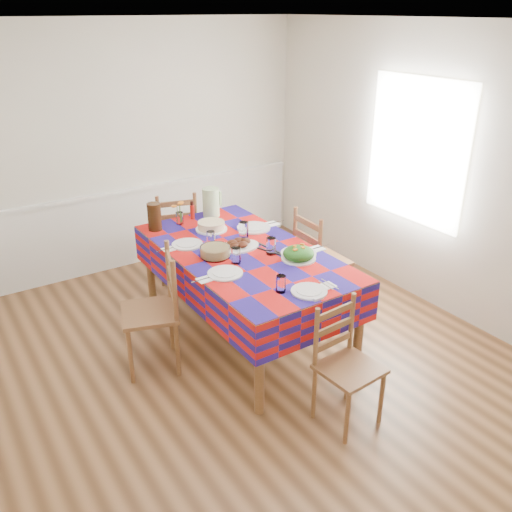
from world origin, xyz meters
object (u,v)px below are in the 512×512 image
(tea_pitcher, at_px, (154,217))
(chair_far, at_px, (176,236))
(chair_near, at_px, (346,366))
(meat_platter, at_px, (239,244))
(chair_left, at_px, (155,311))
(green_pitcher, at_px, (211,202))
(chair_right, at_px, (318,261))
(dining_table, at_px, (244,261))

(tea_pitcher, relative_size, chair_far, 0.26)
(tea_pitcher, distance_m, chair_near, 2.35)
(meat_platter, bearing_deg, tea_pitcher, 118.96)
(chair_near, relative_size, chair_left, 0.89)
(meat_platter, distance_m, green_pitcher, 0.87)
(green_pitcher, xyz_separation_m, chair_near, (-0.19, -2.29, -0.53))
(chair_far, xyz_separation_m, chair_right, (0.87, -1.36, 0.01))
(green_pitcher, relative_size, chair_right, 0.28)
(meat_platter, distance_m, chair_near, 1.51)
(dining_table, relative_size, chair_near, 2.33)
(dining_table, xyz_separation_m, chair_near, (-0.00, -1.37, -0.29))
(green_pitcher, bearing_deg, meat_platter, -102.67)
(chair_right, bearing_deg, tea_pitcher, 57.69)
(chair_far, relative_size, chair_right, 0.98)
(green_pitcher, bearing_deg, dining_table, -101.74)
(dining_table, xyz_separation_m, meat_platter, (0.00, 0.08, 0.12))
(meat_platter, relative_size, green_pitcher, 1.30)
(chair_left, bearing_deg, chair_right, 108.74)
(meat_platter, height_order, tea_pitcher, tea_pitcher)
(chair_near, height_order, chair_far, chair_far)
(green_pitcher, xyz_separation_m, tea_pitcher, (-0.63, -0.04, -0.01))
(dining_table, xyz_separation_m, tea_pitcher, (-0.44, 0.88, 0.23))
(tea_pitcher, distance_m, chair_left, 1.09)
(chair_near, relative_size, chair_right, 0.89)
(chair_far, xyz_separation_m, chair_left, (-0.85, -1.38, 0.01))
(meat_platter, bearing_deg, chair_right, -5.30)
(dining_table, distance_m, chair_far, 1.39)
(chair_far, height_order, chair_left, chair_left)
(green_pitcher, xyz_separation_m, chair_right, (0.67, -0.92, -0.47))
(meat_platter, distance_m, chair_far, 1.33)
(tea_pitcher, xyz_separation_m, chair_right, (1.30, -0.88, -0.46))
(meat_platter, height_order, chair_near, chair_near)
(green_pitcher, bearing_deg, chair_left, -138.49)
(green_pitcher, xyz_separation_m, chair_far, (-0.20, 0.45, -0.48))
(dining_table, relative_size, tea_pitcher, 8.22)
(chair_far, relative_size, chair_left, 0.98)
(chair_far, bearing_deg, dining_table, 106.26)
(green_pitcher, distance_m, chair_far, 0.69)
(meat_platter, xyz_separation_m, chair_near, (-0.01, -1.45, -0.41))
(chair_near, xyz_separation_m, chair_right, (0.86, 1.37, 0.06))
(dining_table, distance_m, meat_platter, 0.15)
(green_pitcher, relative_size, chair_left, 0.28)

